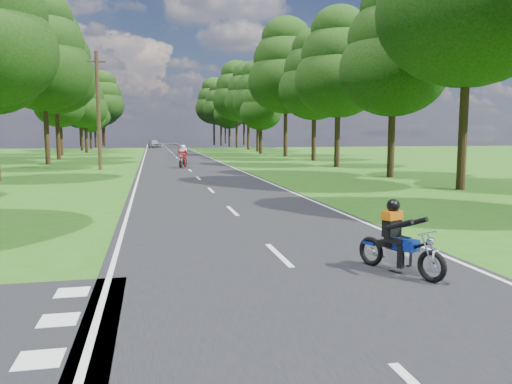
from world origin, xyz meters
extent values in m
plane|color=#275313|center=(0.00, 0.00, 0.00)|extent=(160.00, 160.00, 0.00)
cube|color=black|center=(0.00, 50.00, 0.01)|extent=(7.00, 140.00, 0.02)
cube|color=silver|center=(0.00, 2.00, 0.02)|extent=(0.12, 2.00, 0.01)
cube|color=silver|center=(0.00, 8.00, 0.02)|extent=(0.12, 2.00, 0.01)
cube|color=silver|center=(0.00, 14.00, 0.02)|extent=(0.12, 2.00, 0.01)
cube|color=silver|center=(0.00, 20.00, 0.02)|extent=(0.12, 2.00, 0.01)
cube|color=silver|center=(0.00, 26.00, 0.02)|extent=(0.12, 2.00, 0.01)
cube|color=silver|center=(0.00, 32.00, 0.02)|extent=(0.12, 2.00, 0.01)
cube|color=silver|center=(0.00, 38.00, 0.02)|extent=(0.12, 2.00, 0.01)
cube|color=silver|center=(0.00, 44.00, 0.02)|extent=(0.12, 2.00, 0.01)
cube|color=silver|center=(0.00, 50.00, 0.02)|extent=(0.12, 2.00, 0.01)
cube|color=silver|center=(0.00, 56.00, 0.02)|extent=(0.12, 2.00, 0.01)
cube|color=silver|center=(0.00, 62.00, 0.02)|extent=(0.12, 2.00, 0.01)
cube|color=silver|center=(0.00, 68.00, 0.02)|extent=(0.12, 2.00, 0.01)
cube|color=silver|center=(0.00, 74.00, 0.02)|extent=(0.12, 2.00, 0.01)
cube|color=silver|center=(0.00, 80.00, 0.02)|extent=(0.12, 2.00, 0.01)
cube|color=silver|center=(0.00, 86.00, 0.02)|extent=(0.12, 2.00, 0.01)
cube|color=silver|center=(0.00, 92.00, 0.02)|extent=(0.12, 2.00, 0.01)
cube|color=silver|center=(0.00, 98.00, 0.02)|extent=(0.12, 2.00, 0.01)
cube|color=silver|center=(0.00, 104.00, 0.02)|extent=(0.12, 2.00, 0.01)
cube|color=silver|center=(0.00, 110.00, 0.02)|extent=(0.12, 2.00, 0.01)
cube|color=silver|center=(0.00, 116.00, 0.02)|extent=(0.12, 2.00, 0.01)
cube|color=silver|center=(-3.30, 50.00, 0.02)|extent=(0.10, 140.00, 0.01)
cube|color=silver|center=(3.30, 50.00, 0.02)|extent=(0.10, 140.00, 0.01)
cube|color=silver|center=(-3.80, -2.10, 0.02)|extent=(0.50, 0.50, 0.01)
cube|color=silver|center=(-3.80, -0.90, 0.02)|extent=(0.50, 0.50, 0.01)
cube|color=silver|center=(-3.80, 0.30, 0.02)|extent=(0.50, 0.50, 0.01)
cylinder|color=black|center=(-10.82, 35.60, 2.16)|extent=(0.40, 0.40, 4.32)
ellipsoid|color=black|center=(-10.82, 35.60, 7.47)|extent=(7.56, 7.56, 6.42)
ellipsoid|color=black|center=(-10.82, 35.60, 9.58)|extent=(6.48, 6.48, 5.51)
ellipsoid|color=black|center=(-10.82, 35.60, 11.68)|extent=(4.86, 4.86, 4.13)
cylinder|color=black|center=(-11.26, 43.10, 2.20)|extent=(0.40, 0.40, 4.40)
ellipsoid|color=black|center=(-11.26, 43.10, 7.62)|extent=(7.71, 7.71, 6.55)
ellipsoid|color=black|center=(-11.26, 43.10, 9.77)|extent=(6.60, 6.60, 5.61)
ellipsoid|color=black|center=(-11.26, 43.10, 11.92)|extent=(4.95, 4.95, 4.21)
cylinder|color=black|center=(-12.61, 52.78, 1.60)|extent=(0.40, 0.40, 3.20)
ellipsoid|color=black|center=(-12.61, 52.78, 5.54)|extent=(5.60, 5.60, 4.76)
ellipsoid|color=black|center=(-12.61, 52.78, 7.10)|extent=(4.80, 4.80, 4.08)
ellipsoid|color=black|center=(-12.61, 52.78, 8.66)|extent=(3.60, 3.60, 3.06)
cylinder|color=black|center=(-10.75, 60.15, 1.61)|extent=(0.40, 0.40, 3.22)
ellipsoid|color=black|center=(-10.75, 60.15, 5.58)|extent=(5.64, 5.64, 4.79)
ellipsoid|color=black|center=(-10.75, 60.15, 7.15)|extent=(4.83, 4.83, 4.11)
ellipsoid|color=black|center=(-10.75, 60.15, 8.72)|extent=(3.62, 3.62, 3.08)
cylinder|color=black|center=(-12.29, 67.91, 1.80)|extent=(0.40, 0.40, 3.61)
ellipsoid|color=black|center=(-12.29, 67.91, 6.25)|extent=(6.31, 6.31, 5.37)
ellipsoid|color=black|center=(-12.29, 67.91, 8.01)|extent=(5.41, 5.41, 4.60)
ellipsoid|color=black|center=(-12.29, 67.91, 9.76)|extent=(4.06, 4.06, 3.45)
cylinder|color=black|center=(-11.94, 75.74, 1.33)|extent=(0.40, 0.40, 2.67)
ellipsoid|color=black|center=(-11.94, 75.74, 4.62)|extent=(4.67, 4.67, 3.97)
ellipsoid|color=black|center=(-11.94, 75.74, 5.92)|extent=(4.00, 4.00, 3.40)
ellipsoid|color=black|center=(-11.94, 75.74, 7.22)|extent=(3.00, 3.00, 2.55)
cylinder|color=black|center=(-12.18, 84.90, 1.54)|extent=(0.40, 0.40, 3.09)
ellipsoid|color=black|center=(-12.18, 84.90, 5.34)|extent=(5.40, 5.40, 4.59)
ellipsoid|color=black|center=(-12.18, 84.90, 6.85)|extent=(4.63, 4.63, 3.93)
ellipsoid|color=black|center=(-12.18, 84.90, 8.35)|extent=(3.47, 3.47, 2.95)
cylinder|color=black|center=(-11.23, 91.41, 2.24)|extent=(0.40, 0.40, 4.48)
ellipsoid|color=black|center=(-11.23, 91.41, 7.75)|extent=(7.84, 7.84, 6.66)
ellipsoid|color=black|center=(-11.23, 91.41, 9.94)|extent=(6.72, 6.72, 5.71)
ellipsoid|color=black|center=(-11.23, 91.41, 12.12)|extent=(5.04, 5.04, 4.28)
cylinder|color=black|center=(-12.28, 100.39, 2.05)|extent=(0.40, 0.40, 4.09)
ellipsoid|color=black|center=(-12.28, 100.39, 7.09)|extent=(7.16, 7.16, 6.09)
ellipsoid|color=black|center=(-12.28, 100.39, 9.08)|extent=(6.14, 6.14, 5.22)
ellipsoid|color=black|center=(-12.28, 100.39, 11.08)|extent=(4.61, 4.61, 3.92)
cylinder|color=black|center=(11.06, 12.20, 2.28)|extent=(0.40, 0.40, 4.56)
ellipsoid|color=black|center=(11.06, 12.20, 7.89)|extent=(7.98, 7.98, 6.78)
cylinder|color=black|center=(10.92, 18.69, 1.75)|extent=(0.40, 0.40, 3.49)
ellipsoid|color=black|center=(10.92, 18.69, 6.05)|extent=(6.12, 6.12, 5.20)
ellipsoid|color=black|center=(10.92, 18.69, 7.75)|extent=(5.24, 5.24, 4.46)
ellipsoid|color=black|center=(10.92, 18.69, 9.46)|extent=(3.93, 3.93, 3.34)
cylinder|color=black|center=(11.06, 27.58, 1.85)|extent=(0.40, 0.40, 3.69)
ellipsoid|color=black|center=(11.06, 27.58, 6.39)|extent=(6.46, 6.46, 5.49)
ellipsoid|color=black|center=(11.06, 27.58, 8.19)|extent=(5.54, 5.54, 4.71)
ellipsoid|color=black|center=(11.06, 27.58, 9.99)|extent=(4.15, 4.15, 3.53)
cylinder|color=black|center=(12.17, 36.42, 1.87)|extent=(0.40, 0.40, 3.74)
ellipsoid|color=black|center=(12.17, 36.42, 6.48)|extent=(6.55, 6.55, 5.57)
ellipsoid|color=black|center=(12.17, 36.42, 8.31)|extent=(5.62, 5.62, 4.77)
ellipsoid|color=black|center=(12.17, 36.42, 10.13)|extent=(4.21, 4.21, 3.58)
cylinder|color=black|center=(11.72, 44.72, 2.32)|extent=(0.40, 0.40, 4.64)
ellipsoid|color=black|center=(11.72, 44.72, 8.04)|extent=(8.12, 8.12, 6.91)
ellipsoid|color=black|center=(11.72, 44.72, 10.30)|extent=(6.96, 6.96, 5.92)
ellipsoid|color=black|center=(11.72, 44.72, 12.56)|extent=(5.22, 5.22, 4.44)
cylinder|color=black|center=(10.55, 51.92, 1.45)|extent=(0.40, 0.40, 2.91)
ellipsoid|color=black|center=(10.55, 51.92, 5.03)|extent=(5.09, 5.09, 4.33)
ellipsoid|color=black|center=(10.55, 51.92, 6.45)|extent=(4.36, 4.36, 3.71)
ellipsoid|color=black|center=(10.55, 51.92, 7.87)|extent=(3.27, 3.27, 2.78)
cylinder|color=black|center=(11.77, 59.40, 1.94)|extent=(0.40, 0.40, 3.88)
ellipsoid|color=black|center=(11.77, 59.40, 6.71)|extent=(6.78, 6.78, 5.77)
ellipsoid|color=black|center=(11.77, 59.40, 8.60)|extent=(5.81, 5.81, 4.94)
ellipsoid|color=black|center=(11.77, 59.40, 10.49)|extent=(4.36, 4.36, 3.71)
cylinder|color=black|center=(12.10, 67.87, 2.09)|extent=(0.40, 0.40, 4.18)
ellipsoid|color=black|center=(12.10, 67.87, 7.23)|extent=(7.31, 7.31, 6.21)
ellipsoid|color=black|center=(12.10, 67.87, 9.27)|extent=(6.27, 6.27, 5.33)
ellipsoid|color=black|center=(12.10, 67.87, 11.31)|extent=(4.70, 4.70, 4.00)
cylinder|color=black|center=(11.80, 76.83, 2.32)|extent=(0.40, 0.40, 4.63)
ellipsoid|color=black|center=(11.80, 76.83, 8.02)|extent=(8.11, 8.11, 6.89)
ellipsoid|color=black|center=(11.80, 76.83, 10.28)|extent=(6.95, 6.95, 5.91)
ellipsoid|color=black|center=(11.80, 76.83, 12.54)|extent=(5.21, 5.21, 4.43)
cylinder|color=black|center=(11.69, 84.12, 1.68)|extent=(0.40, 0.40, 3.36)
ellipsoid|color=black|center=(11.69, 84.12, 5.82)|extent=(5.88, 5.88, 5.00)
ellipsoid|color=black|center=(11.69, 84.12, 7.46)|extent=(5.04, 5.04, 4.29)
ellipsoid|color=black|center=(11.69, 84.12, 9.10)|extent=(3.78, 3.78, 3.21)
cylinder|color=black|center=(11.14, 91.34, 2.04)|extent=(0.40, 0.40, 4.09)
ellipsoid|color=black|center=(11.14, 91.34, 7.07)|extent=(7.15, 7.15, 6.08)
ellipsoid|color=black|center=(11.14, 91.34, 9.07)|extent=(6.13, 6.13, 5.21)
ellipsoid|color=black|center=(11.14, 91.34, 11.06)|extent=(4.60, 4.60, 3.91)
cylinder|color=black|center=(10.68, 99.10, 2.24)|extent=(0.40, 0.40, 4.48)
ellipsoid|color=black|center=(10.68, 99.10, 7.76)|extent=(7.84, 7.84, 6.66)
ellipsoid|color=black|center=(10.68, 99.10, 9.94)|extent=(6.72, 6.72, 5.71)
ellipsoid|color=black|center=(10.68, 99.10, 12.13)|extent=(5.04, 5.04, 4.28)
cylinder|color=black|center=(-14.00, 110.00, 1.92)|extent=(0.40, 0.40, 3.84)
ellipsoid|color=black|center=(-14.00, 110.00, 6.65)|extent=(6.72, 6.72, 5.71)
ellipsoid|color=black|center=(-14.00, 110.00, 8.52)|extent=(5.76, 5.76, 4.90)
ellipsoid|color=black|center=(-14.00, 110.00, 10.39)|extent=(4.32, 4.32, 3.67)
cylinder|color=black|center=(15.00, 112.00, 2.08)|extent=(0.40, 0.40, 4.16)
ellipsoid|color=black|center=(15.00, 112.00, 7.20)|extent=(7.28, 7.28, 6.19)
ellipsoid|color=black|center=(15.00, 112.00, 9.23)|extent=(6.24, 6.24, 5.30)
ellipsoid|color=black|center=(15.00, 112.00, 11.26)|extent=(4.68, 4.68, 3.98)
cylinder|color=black|center=(-16.00, 95.00, 1.76)|extent=(0.40, 0.40, 3.52)
ellipsoid|color=black|center=(-16.00, 95.00, 6.09)|extent=(6.16, 6.16, 5.24)
ellipsoid|color=black|center=(-16.00, 95.00, 7.81)|extent=(5.28, 5.28, 4.49)
ellipsoid|color=black|center=(-16.00, 95.00, 9.53)|extent=(3.96, 3.96, 3.37)
cylinder|color=black|center=(17.00, 98.00, 2.24)|extent=(0.40, 0.40, 4.48)
ellipsoid|color=black|center=(17.00, 98.00, 7.76)|extent=(7.84, 7.84, 6.66)
ellipsoid|color=black|center=(17.00, 98.00, 9.94)|extent=(6.72, 6.72, 5.71)
ellipsoid|color=black|center=(17.00, 98.00, 12.12)|extent=(5.04, 5.04, 4.28)
cylinder|color=#382616|center=(-6.00, 28.00, 4.00)|extent=(0.26, 0.26, 8.00)
cube|color=#382616|center=(-6.00, 28.00, 7.30)|extent=(1.20, 0.10, 0.10)
imported|color=#AFB2B7|center=(-2.01, 79.80, 0.73)|extent=(2.56, 4.44, 1.42)
camera|label=1|loc=(-2.52, -7.76, 2.52)|focal=35.00mm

